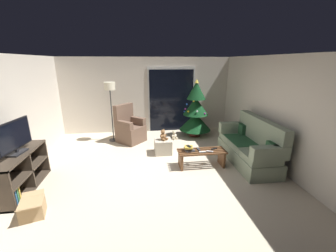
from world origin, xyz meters
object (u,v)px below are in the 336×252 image
Objects in this scene: teddy_bear_cream_by_tree at (174,135)px; cardboard_box_open_near_shelf at (32,209)px; remote_white at (203,152)px; cell_phone at (189,146)px; media_shelf at (19,174)px; couch at (250,147)px; remote_black at (214,149)px; book_stack at (189,149)px; teddy_bear_chestnut at (163,135)px; floor_lamp at (110,92)px; coffee_table at (202,156)px; remote_graphite at (199,149)px; christmas_tree at (196,111)px; ottoman at (163,146)px; remote_silver at (210,151)px; television at (14,137)px; armchair at (130,129)px.

teddy_bear_cream_by_tree is 4.22m from cardboard_box_open_near_shelf.
remote_white is 1.08× the size of cell_phone.
media_shelf is 4.11m from teddy_bear_cream_by_tree.
couch reaches higher than remote_black.
book_stack is 0.98m from teddy_bear_chestnut.
teddy_bear_chestnut is (1.42, -1.18, -1.00)m from floor_lamp.
couch is 4.10m from floor_lamp.
coffee_table is 3.86× the size of teddy_bear_cream_by_tree.
christmas_tree is at bearing -105.27° from remote_graphite.
cardboard_box_open_near_shelf is (-3.10, -1.17, -0.27)m from remote_white.
media_shelf is at bearing 125.02° from cardboard_box_open_near_shelf.
floor_lamp reaches higher than remote_white.
ottoman is (-0.80, 0.87, -0.07)m from coffee_table.
book_stack is at bearing -178.00° from couch.
couch reaches higher than teddy_bear_cream_by_tree.
coffee_table reaches higher than ottoman.
christmas_tree is 6.46× the size of teddy_bear_chestnut.
remote_silver is at bearing -45.31° from ottoman.
book_stack reaches higher than remote_silver.
ottoman is at bearing 25.21° from television.
teddy_bear_cream_by_tree is (-0.32, 1.91, -0.14)m from coffee_table.
armchair reaches higher than ottoman.
cardboard_box_open_near_shelf is (-2.78, -3.17, 0.01)m from teddy_bear_cream_by_tree.
coffee_table is 2.21m from christmas_tree.
remote_graphite is 0.35× the size of ottoman.
cardboard_box_open_near_shelf is (0.53, -0.76, -0.22)m from media_shelf.
christmas_tree reaches higher than couch.
remote_white reaches higher than coffee_table.
remote_white is 1.27m from ottoman.
remote_black is 1.08× the size of cell_phone.
coffee_table is 3.36m from cardboard_box_open_near_shelf.
coffee_table is 1.19m from teddy_bear_chestnut.
remote_silver is at bearing 112.44° from remote_black.
remote_silver is at bearing 141.94° from remote_graphite.
coffee_table is 0.23m from remote_silver.
television is (-4.00, -2.55, 0.24)m from christmas_tree.
cell_phone reaches higher than ottoman.
teddy_bear_cream_by_tree is (-0.02, 1.89, -0.34)m from book_stack.
media_shelf reaches higher than cardboard_box_open_near_shelf.
christmas_tree is 1.32× the size of media_shelf.
armchair is at bearing 131.51° from teddy_bear_chestnut.
armchair is (-1.64, 1.83, -0.01)m from remote_graphite.
christmas_tree is (0.40, 2.20, 0.41)m from remote_white.
remote_black is at bearing -71.54° from teddy_bear_cream_by_tree.
book_stack is 1.92m from teddy_bear_cream_by_tree.
remote_silver is at bearing -96.18° from christmas_tree.
remote_black is (0.15, 0.13, 0.00)m from remote_silver.
remote_white is 2.61m from armchair.
cell_phone is (-0.61, -0.03, 0.11)m from remote_black.
christmas_tree is at bearing 1.35° from floor_lamp.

